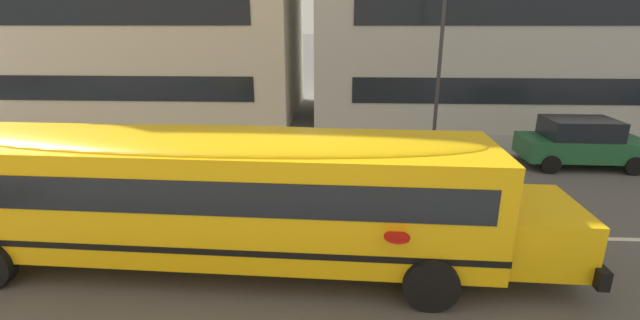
# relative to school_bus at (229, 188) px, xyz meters

# --- Properties ---
(ground_plane) EXTENTS (400.00, 400.00, 0.00)m
(ground_plane) POSITION_rel_school_bus_xyz_m (0.02, 1.39, -1.62)
(ground_plane) COLOR #54514F
(sidewalk_far) EXTENTS (120.00, 3.00, 0.01)m
(sidewalk_far) POSITION_rel_school_bus_xyz_m (0.02, 9.46, -1.62)
(sidewalk_far) COLOR gray
(sidewalk_far) RESTS_ON ground_plane
(lane_centreline) EXTENTS (110.00, 0.16, 0.01)m
(lane_centreline) POSITION_rel_school_bus_xyz_m (0.02, 1.39, -1.62)
(lane_centreline) COLOR silver
(lane_centreline) RESTS_ON ground_plane
(school_bus) EXTENTS (12.29, 3.17, 2.73)m
(school_bus) POSITION_rel_school_bus_xyz_m (0.00, 0.00, 0.00)
(school_bus) COLOR yellow
(school_bus) RESTS_ON ground_plane
(parked_car_green_by_hydrant) EXTENTS (3.92, 1.93, 1.64)m
(parked_car_green_by_hydrant) POSITION_rel_school_bus_xyz_m (10.21, 6.76, -0.78)
(parked_car_green_by_hydrant) COLOR #236038
(parked_car_green_by_hydrant) RESTS_ON ground_plane
(street_lamp) EXTENTS (0.44, 0.44, 6.80)m
(street_lamp) POSITION_rel_school_bus_xyz_m (5.75, 8.76, 2.69)
(street_lamp) COLOR #38383D
(street_lamp) RESTS_ON ground_plane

